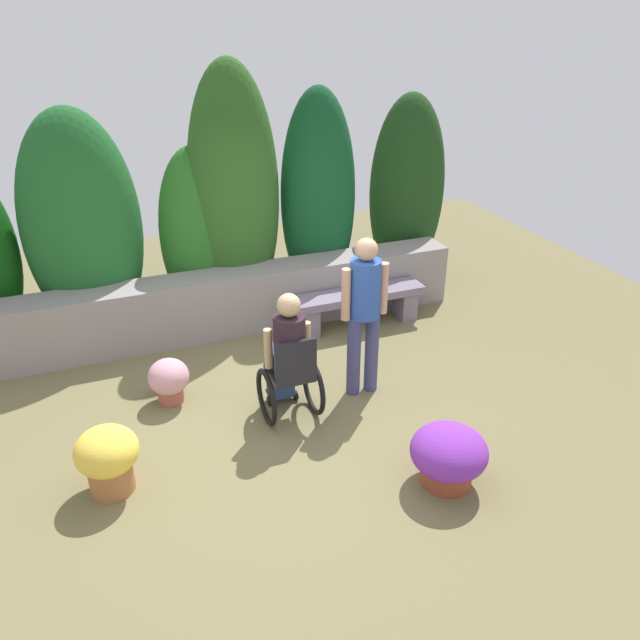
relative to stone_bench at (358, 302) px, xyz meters
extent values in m
plane|color=olive|center=(-1.48, -1.55, -0.31)|extent=(11.51, 11.51, 0.00)
cube|color=gray|center=(-1.48, 0.45, 0.07)|extent=(5.71, 0.48, 0.76)
ellipsoid|color=#1E5C25|center=(-3.01, 1.01, 1.02)|extent=(1.33, 0.93, 2.68)
ellipsoid|color=#276821|center=(-1.72, 1.00, 0.77)|extent=(0.91, 0.64, 2.16)
ellipsoid|color=#2B5A1F|center=(-1.25, 0.92, 1.24)|extent=(1.10, 0.77, 3.11)
ellipsoid|color=#124A24|center=(-0.14, 0.98, 1.06)|extent=(0.98, 0.69, 2.75)
ellipsoid|color=#1A3D17|center=(1.23, 1.14, 0.98)|extent=(1.08, 0.76, 2.59)
cube|color=slate|center=(-0.66, 0.00, -0.13)|extent=(0.20, 0.32, 0.37)
cube|color=slate|center=(0.66, 0.00, -0.13)|extent=(0.20, 0.32, 0.37)
cube|color=slate|center=(0.00, 0.00, 0.10)|extent=(1.68, 0.37, 0.09)
cube|color=black|center=(-1.41, -1.52, 0.19)|extent=(0.40, 0.40, 0.06)
cube|color=black|center=(-1.41, -1.70, 0.42)|extent=(0.40, 0.04, 0.40)
cube|color=black|center=(-1.41, -1.20, -0.21)|extent=(0.28, 0.12, 0.03)
torus|color=black|center=(-1.65, -1.52, -0.03)|extent=(0.05, 0.56, 0.56)
torus|color=black|center=(-1.17, -1.52, -0.03)|extent=(0.05, 0.56, 0.56)
cylinder|color=black|center=(-1.55, -1.27, -0.26)|extent=(0.03, 0.10, 0.10)
cylinder|color=black|center=(-1.27, -1.27, -0.26)|extent=(0.03, 0.10, 0.10)
cube|color=navy|center=(-1.41, -1.42, 0.30)|extent=(0.30, 0.40, 0.16)
cube|color=navy|center=(-1.41, -1.22, -0.05)|extent=(0.26, 0.14, 0.43)
cylinder|color=#2D1C25|center=(-1.41, -1.54, 0.55)|extent=(0.30, 0.30, 0.50)
cylinder|color=tan|center=(-1.60, -1.48, 0.47)|extent=(0.08, 0.08, 0.40)
cylinder|color=tan|center=(-1.22, -1.48, 0.47)|extent=(0.08, 0.08, 0.40)
sphere|color=tan|center=(-1.41, -1.54, 0.91)|extent=(0.22, 0.22, 0.22)
cylinder|color=#3F4171|center=(-0.67, -1.36, 0.12)|extent=(0.14, 0.14, 0.88)
cylinder|color=#3F4171|center=(-0.47, -1.36, 0.12)|extent=(0.14, 0.14, 0.88)
cylinder|color=#2C51A5|center=(-0.57, -1.36, 0.86)|extent=(0.30, 0.30, 0.59)
cylinder|color=tan|center=(-0.77, -1.36, 0.83)|extent=(0.09, 0.09, 0.53)
cylinder|color=tan|center=(-0.37, -1.36, 0.83)|extent=(0.09, 0.09, 0.53)
sphere|color=tan|center=(-0.57, -1.36, 1.26)|extent=(0.22, 0.22, 0.22)
cylinder|color=brown|center=(-0.49, -2.90, -0.21)|extent=(0.43, 0.43, 0.20)
ellipsoid|color=#145F12|center=(-0.49, -2.90, -0.06)|extent=(0.48, 0.48, 0.15)
ellipsoid|color=purple|center=(-0.49, -2.90, 0.01)|extent=(0.65, 0.65, 0.42)
cylinder|color=#A95345|center=(-2.46, -0.83, -0.22)|extent=(0.26, 0.26, 0.19)
ellipsoid|color=#1B562E|center=(-2.46, -0.83, -0.08)|extent=(0.28, 0.28, 0.13)
ellipsoid|color=pink|center=(-2.46, -0.83, -0.02)|extent=(0.41, 0.41, 0.37)
cylinder|color=#AC693A|center=(-3.14, -1.96, -0.17)|extent=(0.37, 0.37, 0.29)
ellipsoid|color=#1D4D29|center=(-3.14, -1.96, 0.03)|extent=(0.40, 0.40, 0.14)
ellipsoid|color=yellow|center=(-3.14, -1.96, 0.09)|extent=(0.52, 0.52, 0.40)
camera|label=1|loc=(-3.04, -6.45, 3.41)|focal=35.97mm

